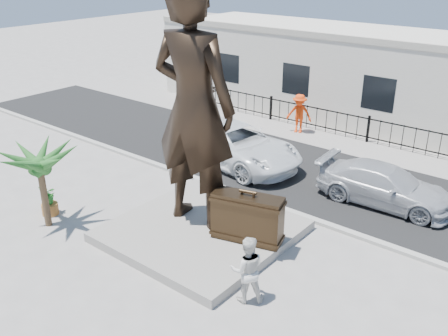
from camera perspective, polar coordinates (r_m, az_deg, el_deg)
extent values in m
plane|color=#9E9991|center=(14.86, -4.93, -10.58)|extent=(100.00, 100.00, 0.00)
cube|color=black|center=(20.61, 10.54, -0.69)|extent=(40.00, 7.00, 0.01)
cube|color=#A5A399|center=(17.86, 5.06, -4.11)|extent=(40.00, 0.25, 0.12)
cube|color=#9E9991|center=(23.98, 15.20, 2.38)|extent=(40.00, 2.50, 0.02)
cube|color=gray|center=(16.00, -2.54, -7.19)|extent=(5.20, 5.20, 0.30)
cube|color=black|center=(24.48, 16.13, 4.18)|extent=(22.00, 0.10, 1.20)
cube|color=silver|center=(27.86, 20.05, 9.41)|extent=(28.00, 7.00, 4.40)
imported|color=black|center=(14.95, -3.47, 6.94)|extent=(2.95, 2.13, 7.52)
cube|color=#2E2113|center=(14.91, 2.68, -5.70)|extent=(2.21, 1.21, 1.48)
imported|color=silver|center=(12.87, 2.66, -11.53)|extent=(1.13, 1.12, 1.85)
imported|color=white|center=(21.01, 1.24, 2.71)|extent=(6.38, 3.52, 1.69)
imported|color=#B8BABD|center=(18.55, 17.94, -1.92)|extent=(4.91, 2.22, 1.40)
imported|color=#F83F0D|center=(24.97, 8.58, 6.18)|extent=(1.41, 1.05, 1.94)
cylinder|color=#A4662B|center=(18.17, -19.25, -4.43)|extent=(0.56, 0.56, 0.40)
imported|color=#226A23|center=(17.94, -19.48, -2.91)|extent=(0.77, 0.73, 0.68)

